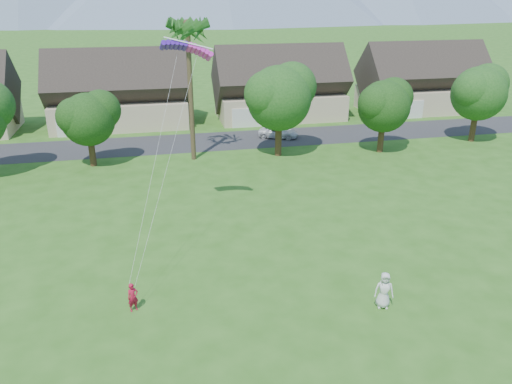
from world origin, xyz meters
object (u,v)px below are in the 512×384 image
object	(u,v)px
parked_car	(278,132)
parafoil_kite	(187,47)
watcher	(384,290)
kite_flyer	(133,297)

from	to	relation	value
parked_car	parafoil_kite	xyz separation A→B (m)	(-10.76, -19.46, 10.96)
parked_car	watcher	bearing A→B (deg)	-162.08
watcher	kite_flyer	bearing A→B (deg)	-173.02
kite_flyer	parafoil_kite	distance (m)	14.77
parafoil_kite	kite_flyer	bearing A→B (deg)	-112.09
watcher	parked_car	bearing A→B (deg)	102.78
kite_flyer	parked_car	size ratio (longest dim) A/B	0.36
watcher	parked_car	distance (m)	31.13
parked_car	parafoil_kite	bearing A→B (deg)	173.83
watcher	parafoil_kite	size ratio (longest dim) A/B	0.63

